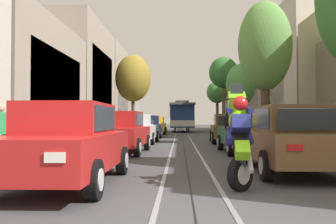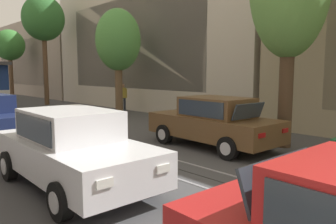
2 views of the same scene
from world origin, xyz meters
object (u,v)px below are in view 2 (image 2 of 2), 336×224
at_px(street_tree_kerb_right_far, 9,46).
at_px(pedestrian_on_right_pavement, 123,96).
at_px(parked_car_white_mid_left, 73,148).
at_px(street_tree_kerb_right_fourth, 43,19).
at_px(street_tree_kerb_right_mid, 118,41).
at_px(parked_car_brown_mid_right, 214,122).

bearing_deg(street_tree_kerb_right_far, pedestrian_on_right_pavement, -85.63).
xyz_separation_m(parked_car_white_mid_left, street_tree_kerb_right_fourth, (6.76, 17.39, 5.30)).
bearing_deg(street_tree_kerb_right_mid, parked_car_brown_mid_right, -104.21).
bearing_deg(street_tree_kerb_right_fourth, parked_car_brown_mid_right, -96.13).
height_order(parked_car_white_mid_left, street_tree_kerb_right_fourth, street_tree_kerb_right_fourth).
bearing_deg(pedestrian_on_right_pavement, parked_car_white_mid_left, -129.84).
bearing_deg(street_tree_kerb_right_far, street_tree_kerb_right_fourth, -91.56).
relative_size(parked_car_white_mid_left, street_tree_kerb_right_mid, 0.78).
relative_size(street_tree_kerb_right_mid, street_tree_kerb_right_fourth, 0.73).
bearing_deg(street_tree_kerb_right_fourth, parked_car_white_mid_left, -111.25).
bearing_deg(pedestrian_on_right_pavement, street_tree_kerb_right_fourth, 100.75).
relative_size(parked_car_white_mid_left, parked_car_brown_mid_right, 0.99).
relative_size(street_tree_kerb_right_fourth, street_tree_kerb_right_far, 1.26).
height_order(parked_car_white_mid_left, street_tree_kerb_right_mid, street_tree_kerb_right_mid).
relative_size(street_tree_kerb_right_fourth, pedestrian_on_right_pavement, 4.64).
height_order(parked_car_white_mid_left, street_tree_kerb_right_far, street_tree_kerb_right_far).
distance_m(parked_car_brown_mid_right, street_tree_kerb_right_far, 25.73).
relative_size(parked_car_white_mid_left, street_tree_kerb_right_fourth, 0.57).
height_order(street_tree_kerb_right_far, pedestrian_on_right_pavement, street_tree_kerb_right_far).
bearing_deg(pedestrian_on_right_pavement, street_tree_kerb_right_mid, -132.26).
relative_size(parked_car_brown_mid_right, street_tree_kerb_right_mid, 0.78).
distance_m(parked_car_brown_mid_right, pedestrian_on_right_pavement, 10.06).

